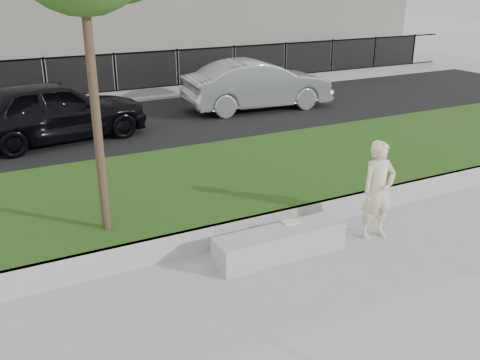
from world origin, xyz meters
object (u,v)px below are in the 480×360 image
car_dark (53,111)px  car_silver (258,85)px  stone_bench (280,243)px  book (290,222)px  man (378,190)px

car_dark → car_silver: size_ratio=0.99×
car_dark → stone_bench: bearing=-175.0°
book → car_silver: (4.08, 8.22, 0.37)m
book → car_silver: car_silver is taller
man → car_dark: bearing=120.7°
stone_bench → car_dark: car_dark is taller
car_dark → car_silver: 6.26m
man → car_silver: 8.93m
stone_bench → car_silver: car_silver is taller
man → car_silver: size_ratio=0.34×
man → car_dark: (-3.54, 7.79, 0.03)m
book → car_silver: 9.18m
book → man: bearing=-5.3°
stone_bench → car_dark: bearing=103.7°
stone_bench → man: bearing=-5.1°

